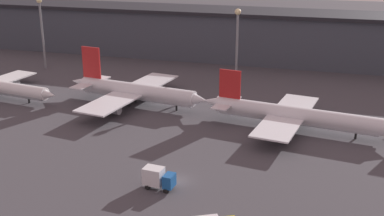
{
  "coord_description": "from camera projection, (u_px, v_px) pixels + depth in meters",
  "views": [
    {
      "loc": [
        24.41,
        -72.24,
        39.93
      ],
      "look_at": [
        -3.9,
        21.92,
        6.0
      ],
      "focal_mm": 45.0,
      "sensor_mm": 36.0,
      "label": 1
    }
  ],
  "objects": [
    {
      "name": "service_vehicle_3",
      "position": [
        158.0,
        178.0,
        81.78
      ],
      "size": [
        5.55,
        2.88,
        3.74
      ],
      "rotation": [
        0.0,
        0.0,
        -0.08
      ],
      "color": "#195199",
      "rests_on": "ground"
    },
    {
      "name": "airplane_1",
      "position": [
        135.0,
        91.0,
        124.17
      ],
      "size": [
        40.51,
        38.5,
        13.98
      ],
      "rotation": [
        0.0,
        0.0,
        -0.14
      ],
      "color": "silver",
      "rests_on": "ground"
    },
    {
      "name": "lamp_post_0",
      "position": [
        41.0,
        24.0,
        156.11
      ],
      "size": [
        1.8,
        1.8,
        23.31
      ],
      "color": "slate",
      "rests_on": "ground"
    },
    {
      "name": "airplane_2",
      "position": [
        293.0,
        115.0,
        107.54
      ],
      "size": [
        44.98,
        32.02,
        12.12
      ],
      "rotation": [
        0.0,
        0.0,
        -0.14
      ],
      "color": "silver",
      "rests_on": "ground"
    },
    {
      "name": "terminal_building",
      "position": [
        263.0,
        36.0,
        168.63
      ],
      "size": [
        231.73,
        21.75,
        17.6
      ],
      "color": "#3D424C",
      "rests_on": "ground"
    },
    {
      "name": "lamp_post_1",
      "position": [
        237.0,
        36.0,
        138.69
      ],
      "size": [
        1.8,
        1.8,
        22.18
      ],
      "color": "slate",
      "rests_on": "ground"
    },
    {
      "name": "ground",
      "position": [
        177.0,
        181.0,
        85.06
      ],
      "size": [
        600.0,
        600.0,
        0.0
      ],
      "primitive_type": "plane",
      "color": "#423F44"
    }
  ]
}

